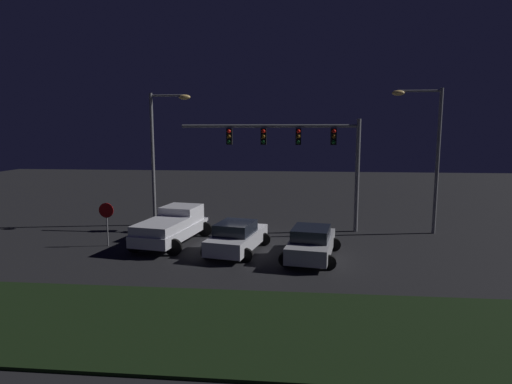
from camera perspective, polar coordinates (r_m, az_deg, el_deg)
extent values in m
plane|color=black|center=(22.67, -1.07, -6.73)|extent=(80.00, 80.00, 0.00)
cube|color=black|center=(13.47, -6.03, -17.28)|extent=(21.99, 5.60, 0.10)
cube|color=silver|center=(22.67, -11.14, -5.12)|extent=(2.90, 5.66, 0.55)
cube|color=silver|center=(23.57, -9.91, -2.84)|extent=(2.14, 2.19, 0.85)
cube|color=black|center=(23.54, -9.92, -2.54)|extent=(1.99, 1.80, 0.51)
cube|color=silver|center=(21.62, -12.45, -4.45)|extent=(2.41, 3.31, 0.45)
cylinder|color=black|center=(24.87, -11.27, -4.59)|extent=(0.80, 0.22, 0.80)
cylinder|color=black|center=(24.04, -6.85, -4.94)|extent=(0.80, 0.22, 0.80)
cylinder|color=black|center=(21.57, -15.90, -6.72)|extent=(0.80, 0.22, 0.80)
cylinder|color=black|center=(20.60, -10.95, -7.26)|extent=(0.80, 0.22, 0.80)
cube|color=silver|center=(20.83, -2.49, -6.34)|extent=(2.66, 4.67, 0.70)
cube|color=black|center=(20.45, -2.74, -4.81)|extent=(1.97, 2.28, 0.55)
cylinder|color=black|center=(22.57, -3.42, -5.97)|extent=(0.64, 0.22, 0.64)
cylinder|color=black|center=(22.01, 1.10, -6.32)|extent=(0.64, 0.22, 0.64)
cylinder|color=black|center=(19.90, -6.47, -7.95)|extent=(0.64, 0.22, 0.64)
cylinder|color=black|center=(19.26, -1.39, -8.45)|extent=(0.64, 0.22, 0.64)
cube|color=#B7B7BC|center=(19.94, 7.42, -7.07)|extent=(2.48, 4.63, 0.70)
cube|color=black|center=(19.54, 7.36, -5.49)|extent=(1.90, 2.23, 0.55)
cylinder|color=black|center=(21.57, 5.47, -6.66)|extent=(0.64, 0.22, 0.64)
cylinder|color=black|center=(21.37, 10.38, -6.90)|extent=(0.64, 0.22, 0.64)
cylinder|color=black|center=(18.73, 3.99, -8.95)|extent=(0.64, 0.22, 0.64)
cylinder|color=black|center=(18.50, 9.67, -9.27)|extent=(0.64, 0.22, 0.64)
cylinder|color=slate|center=(25.21, 13.35, 2.08)|extent=(0.24, 0.24, 6.50)
cylinder|color=slate|center=(24.89, 1.73, 8.79)|extent=(10.20, 0.18, 0.18)
cube|color=black|center=(24.93, 10.31, 7.29)|extent=(0.32, 0.44, 0.95)
sphere|color=red|center=(24.70, 10.37, 7.98)|extent=(0.22, 0.22, 0.22)
sphere|color=#59380A|center=(24.70, 10.35, 7.28)|extent=(0.22, 0.22, 0.22)
sphere|color=#0C4719|center=(24.70, 10.34, 6.58)|extent=(0.22, 0.22, 0.22)
cube|color=black|center=(24.84, 5.67, 7.38)|extent=(0.32, 0.44, 0.95)
sphere|color=red|center=(24.61, 5.68, 8.07)|extent=(0.22, 0.22, 0.22)
sphere|color=#59380A|center=(24.61, 5.67, 7.37)|extent=(0.22, 0.22, 0.22)
sphere|color=#0C4719|center=(24.61, 5.66, 6.67)|extent=(0.22, 0.22, 0.22)
cube|color=black|center=(24.91, 1.03, 7.42)|extent=(0.32, 0.44, 0.95)
sphere|color=red|center=(24.68, 0.99, 8.11)|extent=(0.22, 0.22, 0.22)
sphere|color=#59380A|center=(24.68, 0.98, 7.41)|extent=(0.22, 0.22, 0.22)
sphere|color=#0C4719|center=(24.69, 0.98, 6.71)|extent=(0.22, 0.22, 0.22)
cube|color=black|center=(25.14, -3.56, 7.41)|extent=(0.32, 0.44, 0.95)
sphere|color=red|center=(24.92, -3.65, 8.09)|extent=(0.22, 0.22, 0.22)
sphere|color=#59380A|center=(24.92, -3.64, 7.40)|extent=(0.22, 0.22, 0.22)
sphere|color=#0C4719|center=(24.92, -3.64, 6.71)|extent=(0.22, 0.22, 0.22)
cylinder|color=slate|center=(26.94, -13.60, 4.12)|extent=(0.20, 0.20, 8.06)
cylinder|color=slate|center=(26.65, -11.72, 12.49)|extent=(2.07, 0.12, 0.12)
ellipsoid|color=#F9CC72|center=(26.36, -9.51, 12.38)|extent=(0.70, 0.44, 0.30)
cylinder|color=slate|center=(26.05, 23.06, 3.67)|extent=(0.20, 0.20, 8.15)
cylinder|color=slate|center=(25.76, 21.04, 12.48)|extent=(2.32, 0.12, 0.12)
ellipsoid|color=#F9CC72|center=(25.47, 18.46, 12.43)|extent=(0.70, 0.44, 0.30)
cylinder|color=slate|center=(23.02, -19.25, -4.15)|extent=(0.07, 0.07, 2.20)
cylinder|color=#B20C0F|center=(22.85, -19.37, -2.32)|extent=(0.76, 0.03, 0.76)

